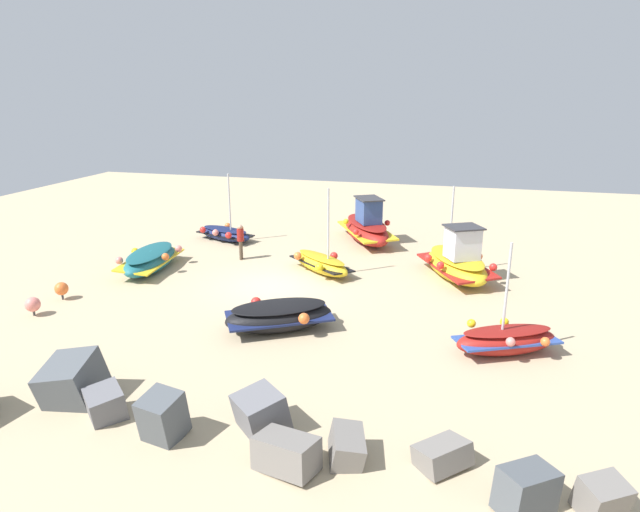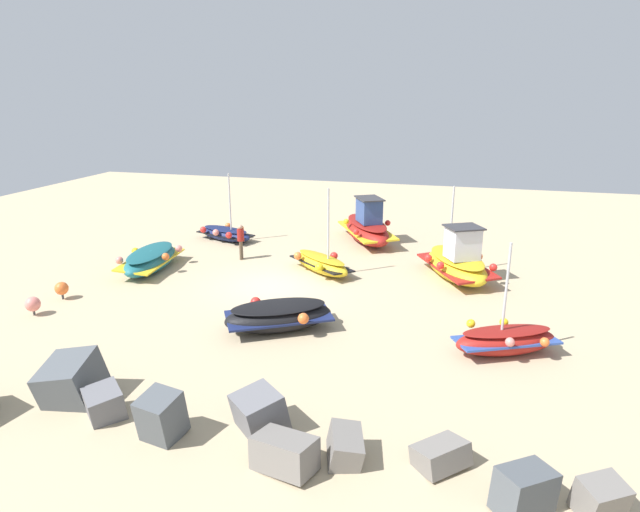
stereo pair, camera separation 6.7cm
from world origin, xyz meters
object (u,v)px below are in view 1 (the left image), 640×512
(fishing_boat_1, at_px, (457,262))
(person_walking, at_px, (241,239))
(fishing_boat_2, at_px, (150,259))
(fishing_boat_4, at_px, (279,316))
(fishing_boat_3, at_px, (321,263))
(mooring_buoy_1, at_px, (61,289))
(fishing_boat_6, at_px, (225,233))
(mooring_buoy_0, at_px, (33,304))
(fishing_boat_0, at_px, (367,227))
(fishing_boat_5, at_px, (506,339))

(fishing_boat_1, relative_size, person_walking, 2.75)
(fishing_boat_2, bearing_deg, fishing_boat_4, -126.47)
(fishing_boat_2, relative_size, fishing_boat_4, 1.07)
(fishing_boat_3, xyz_separation_m, mooring_buoy_1, (8.65, 5.59, 0.01))
(fishing_boat_2, xyz_separation_m, fishing_boat_3, (-7.32, -1.60, -0.06))
(fishing_boat_6, distance_m, mooring_buoy_1, 9.69)
(person_walking, distance_m, mooring_buoy_0, 9.21)
(mooring_buoy_0, relative_size, mooring_buoy_1, 1.00)
(fishing_boat_2, xyz_separation_m, fishing_boat_4, (-7.48, 4.42, 0.00))
(mooring_buoy_1, bearing_deg, person_walking, -125.04)
(fishing_boat_0, bearing_deg, fishing_boat_5, 0.00)
(fishing_boat_3, xyz_separation_m, person_walking, (4.11, -0.90, 0.54))
(fishing_boat_1, relative_size, fishing_boat_4, 1.20)
(fishing_boat_3, bearing_deg, mooring_buoy_0, 78.15)
(person_walking, height_order, mooring_buoy_0, person_walking)
(fishing_boat_2, height_order, fishing_boat_4, fishing_boat_2)
(fishing_boat_0, height_order, fishing_boat_3, fishing_boat_3)
(fishing_boat_3, bearing_deg, fishing_boat_1, -134.47)
(fishing_boat_0, relative_size, fishing_boat_1, 1.11)
(fishing_boat_0, bearing_deg, mooring_buoy_0, -66.34)
(person_walking, relative_size, mooring_buoy_0, 2.43)
(fishing_boat_5, height_order, person_walking, fishing_boat_5)
(fishing_boat_1, bearing_deg, fishing_boat_3, -110.82)
(fishing_boat_6, bearing_deg, fishing_boat_1, -175.13)
(fishing_boat_0, relative_size, fishing_boat_3, 1.33)
(fishing_boat_4, height_order, fishing_boat_6, fishing_boat_6)
(fishing_boat_1, bearing_deg, person_walking, -119.07)
(fishing_boat_6, bearing_deg, fishing_boat_3, 167.99)
(person_walking, height_order, mooring_buoy_1, person_walking)
(mooring_buoy_1, bearing_deg, fishing_boat_2, -108.49)
(fishing_boat_1, bearing_deg, mooring_buoy_1, -94.30)
(fishing_boat_3, xyz_separation_m, fishing_boat_5, (-7.29, 5.88, 0.03))
(fishing_boat_6, bearing_deg, fishing_boat_4, 142.39)
(fishing_boat_4, height_order, person_walking, person_walking)
(fishing_boat_0, xyz_separation_m, mooring_buoy_0, (9.57, 12.57, -0.34))
(fishing_boat_3, xyz_separation_m, fishing_boat_6, (6.23, -3.80, -0.05))
(fishing_boat_5, bearing_deg, mooring_buoy_1, 153.38)
(fishing_boat_2, bearing_deg, fishing_boat_6, -17.25)
(fishing_boat_1, distance_m, person_walking, 9.80)
(fishing_boat_1, height_order, fishing_boat_6, fishing_boat_1)
(fishing_boat_2, relative_size, fishing_boat_5, 1.17)
(fishing_boat_4, bearing_deg, fishing_boat_5, 150.88)
(person_walking, relative_size, mooring_buoy_1, 2.42)
(fishing_boat_0, height_order, mooring_buoy_1, fishing_boat_0)
(fishing_boat_1, relative_size, mooring_buoy_0, 6.70)
(fishing_boat_1, bearing_deg, mooring_buoy_0, -89.14)
(fishing_boat_1, distance_m, fishing_boat_6, 12.32)
(fishing_boat_3, relative_size, mooring_buoy_1, 5.55)
(fishing_boat_1, distance_m, mooring_buoy_0, 16.28)
(fishing_boat_5, height_order, mooring_buoy_0, fishing_boat_5)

